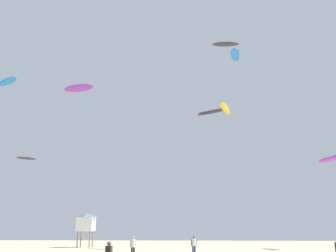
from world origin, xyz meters
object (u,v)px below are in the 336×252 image
Objects in this scene: person_left at (133,245)px; kite_aloft_5 at (226,44)px; kite_aloft_1 at (7,82)px; kite_aloft_6 at (329,159)px; kite_aloft_0 at (212,112)px; person_right at (194,244)px; lifeguard_tower at (86,222)px; kite_aloft_3 at (235,55)px; kite_aloft_4 at (26,158)px; kite_aloft_8 at (79,88)px; kite_aloft_7 at (225,108)px.

kite_aloft_5 reaches higher than person_left.
kite_aloft_6 is (40.44, 2.12, -10.24)m from kite_aloft_1.
kite_aloft_5 is at bearing -82.61° from kite_aloft_0.
person_right is at bearing -102.47° from kite_aloft_0.
person_right is 0.39× the size of lifeguard_tower.
kite_aloft_6 is (12.65, 13.98, -7.37)m from kite_aloft_3.
kite_aloft_6 is at bearing -1.92° from kite_aloft_0.
kite_aloft_1 is at bearing -102.33° from kite_aloft_4.
kite_aloft_4 is (-22.51, 15.28, 10.55)m from person_right.
kite_aloft_0 is 1.71× the size of kite_aloft_4.
kite_aloft_0 is at bearing 178.08° from kite_aloft_6.
lifeguard_tower is at bearing 20.97° from kite_aloft_1.
kite_aloft_4 is 12.36m from kite_aloft_8.
kite_aloft_7 is (3.39, 1.93, 12.85)m from person_right.
person_right is 19.39m from lifeguard_tower.
person_left is at bearing -45.39° from kite_aloft_4.
kite_aloft_7 is at bearing -26.70° from kite_aloft_8.
lifeguard_tower is 17.11m from kite_aloft_8.
kite_aloft_0 reaches higher than lifeguard_tower.
person_left is 1.01× the size of person_right.
kite_aloft_5 is 0.66× the size of kite_aloft_8.
lifeguard_tower is 1.08× the size of kite_aloft_7.
kite_aloft_6 is at bearing 99.79° from person_right.
kite_aloft_4 is 39.42m from kite_aloft_6.
person_right is 0.42× the size of kite_aloft_7.
kite_aloft_1 reaches higher than kite_aloft_0.
kite_aloft_0 reaches higher than kite_aloft_6.
kite_aloft_7 is 20.96m from kite_aloft_8.
person_right is at bearing -34.17° from kite_aloft_4.
person_right is 22.71m from kite_aloft_6.
kite_aloft_5 is at bearing -23.72° from kite_aloft_4.
kite_aloft_6 is 1.08× the size of kite_aloft_7.
kite_aloft_8 is at bearing 153.30° from kite_aloft_7.
kite_aloft_1 is 1.40× the size of kite_aloft_5.
kite_aloft_0 is at bearing 5.60° from kite_aloft_1.
kite_aloft_5 is (3.92, 3.66, 20.87)m from person_right.
kite_aloft_4 is (-26.62, 17.19, -6.24)m from kite_aloft_3.
kite_aloft_4 is at bearing 156.28° from kite_aloft_5.
kite_aloft_7 is at bearing -107.25° from kite_aloft_5.
person_left is 0.55× the size of kite_aloft_5.
person_left is at bearing -87.92° from person_right.
lifeguard_tower is 1.64× the size of kite_aloft_4.
kite_aloft_7 reaches higher than person_left.
kite_aloft_6 is at bearing 47.85° from kite_aloft_3.
kite_aloft_6 is 17.13m from kite_aloft_7.
kite_aloft_7 is at bearing 100.69° from kite_aloft_3.
kite_aloft_1 is 41.77m from kite_aloft_6.
kite_aloft_5 reaches higher than lifeguard_tower.
person_left is 0.42× the size of kite_aloft_7.
kite_aloft_8 reaches higher than kite_aloft_6.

